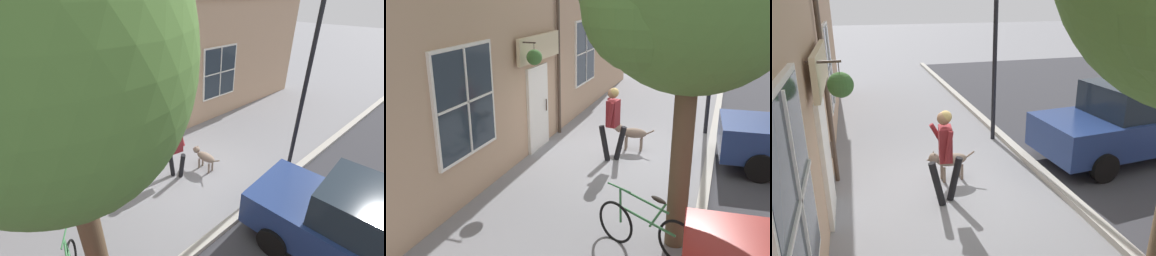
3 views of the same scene
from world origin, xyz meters
TOP-DOWN VIEW (x-y plane):
  - ground_plane at (0.00, 0.00)m, footprint 90.00×90.00m
  - storefront_facade at (-2.34, 0.00)m, footprint 0.95×18.00m
  - pedestrian_walking at (-0.20, -0.31)m, footprint 0.67×0.60m
  - dog_on_leash at (0.07, 0.53)m, footprint 1.04×0.33m
  - parked_car_mid_block at (4.36, 0.52)m, footprint 4.42×2.17m
  - street_lamp at (1.76, 2.47)m, footprint 0.32×0.32m

SIDE VIEW (x-z plane):
  - ground_plane at x=0.00m, z-range 0.00..0.00m
  - dog_on_leash at x=0.07m, z-range 0.10..0.77m
  - parked_car_mid_block at x=4.36m, z-range 0.00..1.75m
  - pedestrian_walking at x=-0.20m, z-range 0.18..1.94m
  - storefront_facade at x=-2.34m, z-range 0.00..4.67m
  - street_lamp at x=1.76m, z-range 0.75..5.74m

